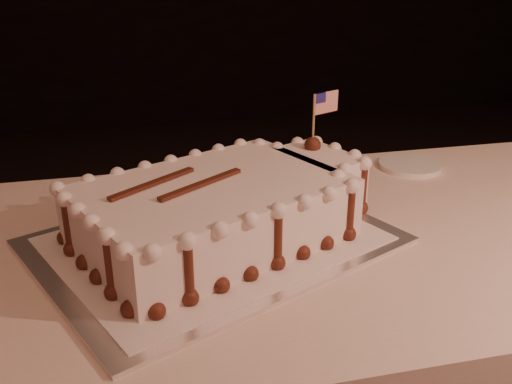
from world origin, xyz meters
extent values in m
cube|color=beige|center=(0.00, 0.60, 0.38)|extent=(2.40, 0.80, 0.75)
cube|color=silver|center=(-0.29, 0.60, 0.75)|extent=(0.74, 0.67, 0.01)
cube|color=silver|center=(-0.29, 0.60, 0.76)|extent=(0.66, 0.60, 0.00)
cube|color=white|center=(-0.29, 0.60, 0.81)|extent=(0.54, 0.47, 0.11)
cube|color=white|center=(-0.06, 0.71, 0.81)|extent=(0.17, 0.20, 0.11)
sphere|color=#592316|center=(-0.41, 0.38, 0.77)|extent=(0.03, 0.03, 0.03)
sphere|color=#592316|center=(-0.36, 0.40, 0.77)|extent=(0.03, 0.03, 0.03)
sphere|color=#592316|center=(-0.31, 0.43, 0.77)|extent=(0.03, 0.03, 0.03)
sphere|color=#592316|center=(-0.26, 0.45, 0.77)|extent=(0.03, 0.03, 0.03)
sphere|color=#592316|center=(-0.21, 0.47, 0.77)|extent=(0.03, 0.03, 0.03)
sphere|color=#592316|center=(-0.16, 0.50, 0.77)|extent=(0.03, 0.03, 0.03)
sphere|color=#592316|center=(-0.11, 0.52, 0.77)|extent=(0.03, 0.03, 0.03)
sphere|color=#592316|center=(-0.05, 0.54, 0.77)|extent=(0.03, 0.03, 0.03)
sphere|color=#592316|center=(-0.06, 0.59, 0.77)|extent=(0.03, 0.03, 0.03)
sphere|color=#592316|center=(-0.04, 0.62, 0.77)|extent=(0.03, 0.03, 0.03)
sphere|color=#592316|center=(0.01, 0.64, 0.77)|extent=(0.03, 0.03, 0.03)
sphere|color=#592316|center=(0.01, 0.69, 0.77)|extent=(0.03, 0.03, 0.03)
sphere|color=#592316|center=(-0.01, 0.74, 0.77)|extent=(0.03, 0.03, 0.03)
sphere|color=#592316|center=(-0.04, 0.79, 0.77)|extent=(0.03, 0.03, 0.03)
sphere|color=#592316|center=(-0.08, 0.79, 0.77)|extent=(0.03, 0.03, 0.03)
sphere|color=#592316|center=(-0.13, 0.77, 0.77)|extent=(0.03, 0.03, 0.03)
sphere|color=#592316|center=(-0.16, 0.80, 0.77)|extent=(0.03, 0.03, 0.03)
sphere|color=#592316|center=(-0.20, 0.81, 0.77)|extent=(0.03, 0.03, 0.03)
sphere|color=#592316|center=(-0.25, 0.79, 0.77)|extent=(0.03, 0.03, 0.03)
sphere|color=#592316|center=(-0.30, 0.76, 0.77)|extent=(0.03, 0.03, 0.03)
sphere|color=#592316|center=(-0.35, 0.74, 0.77)|extent=(0.03, 0.03, 0.03)
sphere|color=#592316|center=(-0.41, 0.72, 0.77)|extent=(0.03, 0.03, 0.03)
sphere|color=#592316|center=(-0.46, 0.69, 0.77)|extent=(0.03, 0.03, 0.03)
sphere|color=#592316|center=(-0.51, 0.67, 0.77)|extent=(0.03, 0.03, 0.03)
sphere|color=#592316|center=(-0.56, 0.65, 0.77)|extent=(0.03, 0.03, 0.03)
sphere|color=#592316|center=(-0.54, 0.60, 0.77)|extent=(0.03, 0.03, 0.03)
sphere|color=#592316|center=(-0.52, 0.55, 0.77)|extent=(0.03, 0.03, 0.03)
sphere|color=#592316|center=(-0.50, 0.50, 0.77)|extent=(0.03, 0.03, 0.03)
sphere|color=#592316|center=(-0.47, 0.44, 0.77)|extent=(0.03, 0.03, 0.03)
sphere|color=#592316|center=(-0.45, 0.39, 0.77)|extent=(0.03, 0.03, 0.03)
sphere|color=white|center=(-0.41, 0.38, 0.86)|extent=(0.03, 0.03, 0.03)
sphere|color=white|center=(-0.36, 0.40, 0.86)|extent=(0.03, 0.03, 0.03)
sphere|color=white|center=(-0.31, 0.43, 0.86)|extent=(0.03, 0.03, 0.03)
sphere|color=white|center=(-0.26, 0.45, 0.86)|extent=(0.03, 0.03, 0.03)
sphere|color=white|center=(-0.21, 0.47, 0.86)|extent=(0.03, 0.03, 0.03)
sphere|color=white|center=(-0.16, 0.50, 0.86)|extent=(0.03, 0.03, 0.03)
sphere|color=white|center=(-0.11, 0.52, 0.86)|extent=(0.03, 0.03, 0.03)
sphere|color=white|center=(-0.05, 0.54, 0.86)|extent=(0.03, 0.03, 0.03)
sphere|color=white|center=(-0.06, 0.59, 0.86)|extent=(0.03, 0.03, 0.03)
sphere|color=white|center=(-0.04, 0.62, 0.86)|extent=(0.03, 0.03, 0.03)
sphere|color=white|center=(0.01, 0.64, 0.86)|extent=(0.03, 0.03, 0.03)
sphere|color=white|center=(0.01, 0.69, 0.86)|extent=(0.03, 0.03, 0.03)
sphere|color=white|center=(-0.01, 0.74, 0.86)|extent=(0.03, 0.03, 0.03)
sphere|color=white|center=(-0.04, 0.79, 0.86)|extent=(0.03, 0.03, 0.03)
sphere|color=white|center=(-0.08, 0.79, 0.86)|extent=(0.03, 0.03, 0.03)
sphere|color=white|center=(-0.13, 0.77, 0.86)|extent=(0.03, 0.03, 0.03)
sphere|color=white|center=(-0.16, 0.80, 0.86)|extent=(0.03, 0.03, 0.03)
sphere|color=white|center=(-0.20, 0.81, 0.86)|extent=(0.03, 0.03, 0.03)
sphere|color=white|center=(-0.25, 0.79, 0.86)|extent=(0.03, 0.03, 0.03)
sphere|color=white|center=(-0.30, 0.76, 0.86)|extent=(0.03, 0.03, 0.03)
sphere|color=white|center=(-0.35, 0.74, 0.86)|extent=(0.03, 0.03, 0.03)
sphere|color=white|center=(-0.41, 0.72, 0.86)|extent=(0.03, 0.03, 0.03)
sphere|color=white|center=(-0.46, 0.69, 0.86)|extent=(0.03, 0.03, 0.03)
sphere|color=white|center=(-0.51, 0.67, 0.86)|extent=(0.03, 0.03, 0.03)
sphere|color=white|center=(-0.56, 0.65, 0.86)|extent=(0.03, 0.03, 0.03)
sphere|color=white|center=(-0.54, 0.60, 0.86)|extent=(0.03, 0.03, 0.03)
sphere|color=white|center=(-0.52, 0.55, 0.86)|extent=(0.03, 0.03, 0.03)
sphere|color=white|center=(-0.50, 0.50, 0.86)|extent=(0.03, 0.03, 0.03)
sphere|color=white|center=(-0.47, 0.44, 0.86)|extent=(0.03, 0.03, 0.03)
sphere|color=white|center=(-0.45, 0.39, 0.86)|extent=(0.03, 0.03, 0.03)
cylinder|color=#592316|center=(-0.36, 0.40, 0.81)|extent=(0.02, 0.02, 0.10)
sphere|color=#592316|center=(-0.36, 0.40, 0.77)|extent=(0.03, 0.03, 0.03)
cylinder|color=#592316|center=(-0.21, 0.47, 0.81)|extent=(0.02, 0.02, 0.10)
sphere|color=#592316|center=(-0.21, 0.47, 0.77)|extent=(0.03, 0.03, 0.03)
cylinder|color=#592316|center=(-0.05, 0.54, 0.81)|extent=(0.02, 0.02, 0.10)
sphere|color=#592316|center=(-0.05, 0.54, 0.77)|extent=(0.03, 0.03, 0.03)
cylinder|color=#592316|center=(0.01, 0.64, 0.81)|extent=(0.02, 0.02, 0.10)
sphere|color=#592316|center=(0.01, 0.64, 0.77)|extent=(0.03, 0.03, 0.03)
cylinder|color=#592316|center=(-0.04, 0.79, 0.81)|extent=(0.02, 0.02, 0.10)
sphere|color=#592316|center=(-0.04, 0.79, 0.77)|extent=(0.03, 0.03, 0.03)
cylinder|color=#592316|center=(-0.16, 0.80, 0.81)|extent=(0.02, 0.02, 0.10)
sphere|color=#592316|center=(-0.16, 0.80, 0.77)|extent=(0.03, 0.03, 0.03)
cylinder|color=#592316|center=(-0.30, 0.76, 0.81)|extent=(0.02, 0.02, 0.10)
sphere|color=#592316|center=(-0.30, 0.76, 0.77)|extent=(0.03, 0.03, 0.03)
cylinder|color=#592316|center=(-0.46, 0.69, 0.81)|extent=(0.02, 0.02, 0.10)
sphere|color=#592316|center=(-0.46, 0.69, 0.77)|extent=(0.03, 0.03, 0.03)
cylinder|color=#592316|center=(-0.54, 0.60, 0.81)|extent=(0.02, 0.02, 0.10)
sphere|color=#592316|center=(-0.54, 0.60, 0.77)|extent=(0.03, 0.03, 0.03)
cylinder|color=#592316|center=(-0.47, 0.44, 0.81)|extent=(0.02, 0.02, 0.10)
sphere|color=#592316|center=(-0.47, 0.44, 0.77)|extent=(0.03, 0.03, 0.03)
cube|color=#592316|center=(-0.40, 0.61, 0.87)|extent=(0.16, 0.12, 0.01)
cube|color=#592316|center=(-0.31, 0.59, 0.87)|extent=(0.16, 0.12, 0.01)
sphere|color=#592316|center=(-0.06, 0.74, 0.88)|extent=(0.03, 0.03, 0.03)
cylinder|color=#AF864B|center=(-0.06, 0.74, 0.92)|extent=(0.00, 0.00, 0.13)
cube|color=red|center=(-0.03, 0.76, 0.96)|extent=(0.06, 0.03, 0.04)
cube|color=navy|center=(-0.05, 0.75, 0.97)|extent=(0.03, 0.02, 0.02)
cylinder|color=white|center=(0.24, 0.88, 0.76)|extent=(0.15, 0.15, 0.01)
camera|label=1|loc=(-0.43, -0.32, 1.25)|focal=40.00mm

